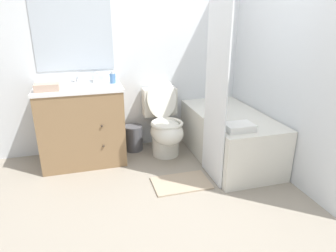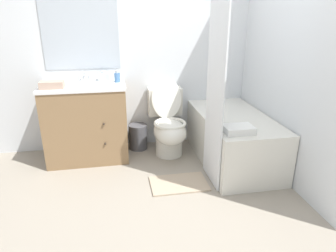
{
  "view_description": "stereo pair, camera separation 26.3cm",
  "coord_description": "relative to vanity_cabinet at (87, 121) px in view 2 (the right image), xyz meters",
  "views": [
    {
      "loc": [
        -0.69,
        -2.06,
        1.59
      ],
      "look_at": [
        0.08,
        0.67,
        0.52
      ],
      "focal_mm": 32.0,
      "sensor_mm": 36.0,
      "label": 1
    },
    {
      "loc": [
        -0.43,
        -2.12,
        1.59
      ],
      "look_at": [
        0.08,
        0.67,
        0.52
      ],
      "focal_mm": 32.0,
      "sensor_mm": 36.0,
      "label": 2
    }
  ],
  "objects": [
    {
      "name": "ground_plane",
      "position": [
        0.76,
        -1.19,
        -0.45
      ],
      "size": [
        14.0,
        14.0,
        0.0
      ],
      "primitive_type": "plane",
      "color": "gray"
    },
    {
      "name": "wall_back",
      "position": [
        0.75,
        0.31,
        0.8
      ],
      "size": [
        8.0,
        0.06,
        2.5
      ],
      "color": "silver",
      "rests_on": "ground_plane"
    },
    {
      "name": "wall_right",
      "position": [
        2.0,
        -0.45,
        0.8
      ],
      "size": [
        0.05,
        2.48,
        2.5
      ],
      "color": "silver",
      "rests_on": "ground_plane"
    },
    {
      "name": "vanity_cabinet",
      "position": [
        0.0,
        0.0,
        0.0
      ],
      "size": [
        0.9,
        0.61,
        0.87
      ],
      "color": "olive",
      "rests_on": "ground_plane"
    },
    {
      "name": "sink_faucet",
      "position": [
        -0.0,
        0.21,
        0.46
      ],
      "size": [
        0.14,
        0.12,
        0.12
      ],
      "color": "silver",
      "rests_on": "vanity_cabinet"
    },
    {
      "name": "toilet",
      "position": [
        0.93,
        -0.07,
        -0.1
      ],
      "size": [
        0.41,
        0.69,
        0.89
      ],
      "color": "silver",
      "rests_on": "ground_plane"
    },
    {
      "name": "bathtub",
      "position": [
        1.61,
        -0.39,
        -0.17
      ],
      "size": [
        0.71,
        1.36,
        0.55
      ],
      "color": "silver",
      "rests_on": "ground_plane"
    },
    {
      "name": "shower_curtain",
      "position": [
        1.24,
        -0.76,
        0.51
      ],
      "size": [
        0.02,
        0.47,
        1.92
      ],
      "color": "white",
      "rests_on": "ground_plane"
    },
    {
      "name": "wastebasket",
      "position": [
        0.58,
        0.13,
        -0.29
      ],
      "size": [
        0.22,
        0.22,
        0.31
      ],
      "color": "#4C4C51",
      "rests_on": "ground_plane"
    },
    {
      "name": "tissue_box",
      "position": [
        0.22,
        0.16,
        0.47
      ],
      "size": [
        0.12,
        0.15,
        0.11
      ],
      "color": "silver",
      "rests_on": "vanity_cabinet"
    },
    {
      "name": "soap_dispenser",
      "position": [
        0.37,
        0.03,
        0.48
      ],
      "size": [
        0.06,
        0.06,
        0.13
      ],
      "color": "#4C7AB2",
      "rests_on": "vanity_cabinet"
    },
    {
      "name": "hand_towel_folded",
      "position": [
        -0.29,
        -0.15,
        0.46
      ],
      "size": [
        0.23,
        0.15,
        0.07
      ],
      "color": "tan",
      "rests_on": "vanity_cabinet"
    },
    {
      "name": "bath_towel_folded",
      "position": [
        1.45,
        -0.87,
        0.13
      ],
      "size": [
        0.28,
        0.2,
        0.07
      ],
      "color": "white",
      "rests_on": "bathtub"
    },
    {
      "name": "bath_mat",
      "position": [
        0.9,
        -0.8,
        -0.44
      ],
      "size": [
        0.56,
        0.36,
        0.02
      ],
      "color": "tan",
      "rests_on": "ground_plane"
    }
  ]
}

